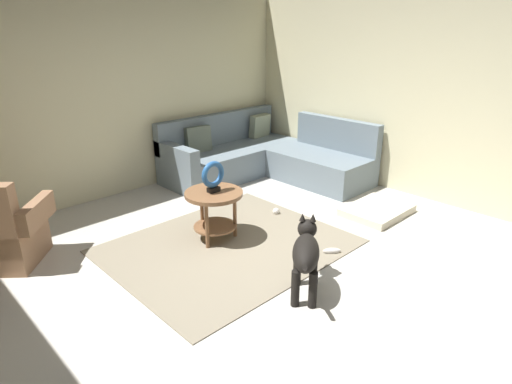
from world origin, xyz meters
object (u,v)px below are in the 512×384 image
object	(u,v)px
side_table	(214,203)
sectional_couch	(264,158)
dog_toy_bone	(332,251)
armchair	(0,234)
dog_toy_ball	(276,211)
torus_sculpture	(213,176)
dog_bed_mat	(377,210)
dog	(306,253)

from	to	relation	value
side_table	sectional_couch	bearing A→B (deg)	31.01
sectional_couch	dog_toy_bone	distance (m)	2.47
armchair	dog_toy_ball	world-z (taller)	armchair
torus_sculpture	dog_toy_bone	size ratio (longest dim) A/B	1.81
dog_bed_mat	dog_toy_ball	bearing A→B (deg)	136.59
armchair	dog_bed_mat	bearing A→B (deg)	14.50
side_table	dog_toy_ball	xyz separation A→B (m)	(0.93, -0.01, -0.38)
dog_bed_mat	side_table	bearing A→B (deg)	155.10
side_table	dog	distance (m)	1.30
torus_sculpture	dog_toy_ball	size ratio (longest dim) A/B	4.03
sectional_couch	side_table	distance (m)	2.13
dog_bed_mat	armchair	bearing A→B (deg)	153.01
armchair	dog	size ratio (longest dim) A/B	1.43
sectional_couch	dog_toy_bone	world-z (taller)	sectional_couch
side_table	dog_toy_ball	size ratio (longest dim) A/B	7.42
armchair	dog_toy_bone	distance (m)	3.16
dog_toy_ball	side_table	bearing A→B (deg)	179.64
sectional_couch	armchair	bearing A→B (deg)	-178.14
armchair	dog_bed_mat	world-z (taller)	armchair
dog	dog_bed_mat	bearing A→B (deg)	65.19
side_table	dog_toy_bone	bearing A→B (deg)	-58.91
sectional_couch	torus_sculpture	bearing A→B (deg)	-148.99
sectional_couch	dog_bed_mat	bearing A→B (deg)	-90.16
torus_sculpture	side_table	bearing A→B (deg)	-75.96
dog	dog_toy_ball	bearing A→B (deg)	103.79
torus_sculpture	dog_toy_ball	world-z (taller)	torus_sculpture
dog_toy_ball	dog_toy_bone	xyz separation A→B (m)	(-0.30, -1.05, -0.01)
side_table	dog_toy_bone	size ratio (longest dim) A/B	3.33
armchair	dog_toy_bone	size ratio (longest dim) A/B	5.54
dog_toy_ball	dog	bearing A→B (deg)	-128.02
dog_bed_mat	dog_toy_ball	size ratio (longest dim) A/B	9.89
dog_bed_mat	torus_sculpture	bearing A→B (deg)	155.10
torus_sculpture	dog_toy_bone	distance (m)	1.41
side_table	dog	size ratio (longest dim) A/B	0.86
dog_bed_mat	dog	size ratio (longest dim) A/B	1.15
side_table	dog_toy_ball	world-z (taller)	side_table
torus_sculpture	dog_bed_mat	bearing A→B (deg)	-24.90
dog_bed_mat	dog_toy_ball	distance (m)	1.22
armchair	side_table	size ratio (longest dim) A/B	1.66
torus_sculpture	dog_bed_mat	world-z (taller)	torus_sculpture
dog_bed_mat	dog_toy_bone	xyz separation A→B (m)	(-1.18, -0.21, -0.01)
dog_toy_bone	side_table	bearing A→B (deg)	121.09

